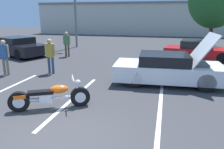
% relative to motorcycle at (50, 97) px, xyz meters
% --- Properties ---
extents(ground_plane, '(80.00, 80.00, 0.00)m').
position_rel_motorcycle_xyz_m(ground_plane, '(0.99, -1.57, -0.38)').
color(ground_plane, '#38383A').
extents(parking_stripe_foreground, '(0.12, 4.63, 0.01)m').
position_rel_motorcycle_xyz_m(parking_stripe_foreground, '(-2.59, 0.89, -0.38)').
color(parking_stripe_foreground, white).
rests_on(parking_stripe_foreground, ground).
extents(parking_stripe_middle, '(0.12, 4.63, 0.01)m').
position_rel_motorcycle_xyz_m(parking_stripe_middle, '(0.32, 0.89, -0.38)').
color(parking_stripe_middle, white).
rests_on(parking_stripe_middle, ground).
extents(parking_stripe_back, '(0.12, 4.63, 0.01)m').
position_rel_motorcycle_xyz_m(parking_stripe_back, '(3.23, 0.89, -0.38)').
color(parking_stripe_back, white).
rests_on(parking_stripe_back, ground).
extents(far_building, '(32.00, 4.20, 4.40)m').
position_rel_motorcycle_xyz_m(far_building, '(0.99, 26.05, 1.96)').
color(far_building, beige).
rests_on(far_building, ground).
extents(motorcycle, '(2.19, 1.25, 0.94)m').
position_rel_motorcycle_xyz_m(motorcycle, '(0.00, 0.00, 0.00)').
color(motorcycle, black).
rests_on(motorcycle, ground).
extents(show_car_hood_open, '(4.42, 2.13, 2.07)m').
position_rel_motorcycle_xyz_m(show_car_hood_open, '(3.43, 3.47, 0.23)').
color(show_car_hood_open, white).
rests_on(show_car_hood_open, ground).
extents(parked_car_left_row, '(4.81, 3.45, 1.27)m').
position_rel_motorcycle_xyz_m(parked_car_left_row, '(-6.62, 7.50, 0.23)').
color(parked_car_left_row, black).
rests_on(parked_car_left_row, ground).
extents(parked_car_right_row, '(4.38, 2.37, 1.20)m').
position_rel_motorcycle_xyz_m(parked_car_right_row, '(5.29, 9.04, 0.19)').
color(parked_car_right_row, red).
rests_on(parked_car_right_row, ground).
extents(spectator_near_motorcycle, '(0.52, 0.22, 1.65)m').
position_rel_motorcycle_xyz_m(spectator_near_motorcycle, '(-3.96, 2.97, 0.59)').
color(spectator_near_motorcycle, gray).
rests_on(spectator_near_motorcycle, ground).
extents(spectator_by_show_car, '(0.52, 0.22, 1.66)m').
position_rel_motorcycle_xyz_m(spectator_by_show_car, '(-3.17, 7.94, 0.61)').
color(spectator_by_show_car, brown).
rests_on(spectator_by_show_car, ground).
extents(spectator_midground, '(0.52, 0.22, 1.67)m').
position_rel_motorcycle_xyz_m(spectator_midground, '(-2.03, 3.72, 0.61)').
color(spectator_midground, '#38476B').
rests_on(spectator_midground, ground).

